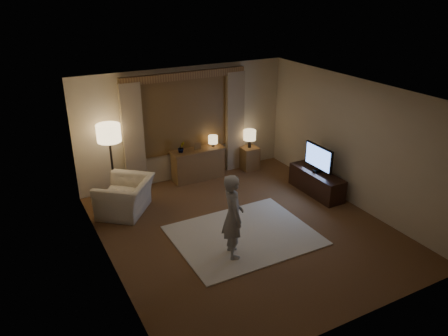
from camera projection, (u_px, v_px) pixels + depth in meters
room at (233, 155)px, 8.09m from camera, size 5.04×5.54×2.64m
rug at (244, 235)px, 8.00m from camera, size 2.50×2.00×0.02m
sideboard at (198, 165)px, 10.18m from camera, size 1.20×0.40×0.70m
picture_frame at (197, 147)px, 10.00m from camera, size 0.16×0.02×0.20m
plant at (181, 148)px, 9.81m from camera, size 0.17×0.13×0.30m
table_lamp_sideboard at (213, 140)px, 10.13m from camera, size 0.22×0.22×0.30m
floor_lamp at (109, 137)px, 8.79m from camera, size 0.49×0.49×1.67m
armchair at (125, 197)px, 8.69m from camera, size 1.40×1.42×0.70m
side_table at (249, 158)px, 10.76m from camera, size 0.40×0.40×0.56m
table_lamp_side at (250, 135)px, 10.52m from camera, size 0.30×0.30×0.44m
tv_stand at (316, 182)px, 9.53m from camera, size 0.45×1.40×0.50m
tv at (319, 158)px, 9.29m from camera, size 0.20×0.83×0.60m
person at (233, 216)px, 7.15m from camera, size 0.47×0.61×1.48m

